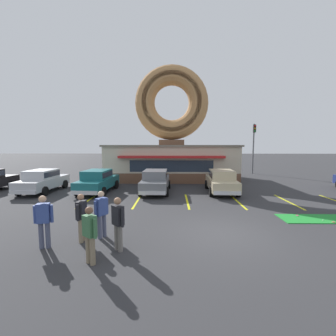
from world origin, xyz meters
The scene contains 22 objects.
ground_plane centered at (0.00, 0.00, 0.00)m, with size 160.00×160.00×0.00m, color #2D2D30.
donut_shop_building centered at (-2.04, 13.94, 3.74)m, with size 12.30×6.75×10.96m.
putting_mat centered at (5.29, 1.84, 0.01)m, with size 4.56×1.29×0.03m, color #1E842D.
mini_donut_mid_left centered at (5.02, 1.31, 0.05)m, with size 0.13×0.13×0.04m, color #A5724C.
mini_donut_mid_centre centered at (3.96, 2.20, 0.05)m, with size 0.13×0.13×0.04m, color #D8667F.
golf_ball centered at (4.70, 1.52, 0.05)m, with size 0.04×0.04×0.04m, color white.
car_teal centered at (-7.26, 7.45, 0.87)m, with size 2.17×4.65×1.60m.
car_grey centered at (-3.14, 7.49, 0.87)m, with size 2.07×4.60×1.60m.
car_champagne centered at (1.52, 7.54, 0.87)m, with size 2.13×4.63×1.60m.
car_silver centered at (-11.25, 7.48, 0.87)m, with size 2.03×4.58×1.60m.
pedestrian_blue_sweater_man centered at (-4.50, -0.39, 0.96)m, with size 0.42×0.50×1.72m.
pedestrian_hooded_kid centered at (-5.09, -0.74, 0.94)m, with size 0.27×0.59×1.69m.
pedestrian_leather_jacket_man centered at (-4.26, -2.20, 0.92)m, with size 0.50×0.42×1.66m.
pedestrian_clipboard_woman centered at (-3.66, -1.39, 0.96)m, with size 0.46×0.44×1.73m.
pedestrian_beanie_man centered at (-6.10, -1.27, 0.98)m, with size 0.58×0.32×1.75m.
trash_bin centered at (3.13, 11.50, 0.50)m, with size 0.57×0.57×0.97m.
traffic_light_pole centered at (7.51, 18.25, 3.71)m, with size 0.28×0.47×5.80m.
parking_stripe_far_left centered at (-7.06, 5.00, 0.00)m, with size 0.12×3.60×0.01m, color yellow.
parking_stripe_left centered at (-4.06, 5.00, 0.00)m, with size 0.12×3.60×0.01m, color yellow.
parking_stripe_mid_left centered at (-1.06, 5.00, 0.00)m, with size 0.12×3.60×0.01m, color yellow.
parking_stripe_centre centered at (1.94, 5.00, 0.00)m, with size 0.12×3.60×0.01m, color yellow.
parking_stripe_mid_right centered at (4.94, 5.00, 0.00)m, with size 0.12×3.60×0.01m, color yellow.
Camera 1 is at (-1.94, -8.22, 3.36)m, focal length 24.00 mm.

